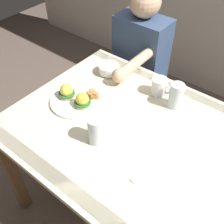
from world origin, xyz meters
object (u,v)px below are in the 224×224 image
fork (143,172)px  diner_person (138,62)px  fruit_bowl (109,69)px  dining_table (135,146)px  water_glass_far (176,97)px  water_glass_near (96,132)px  eggs_benedict_plate (76,98)px  coffee_mug (159,86)px

fork → diner_person: size_ratio=0.14×
fruit_bowl → diner_person: 0.34m
dining_table → diner_person: (-0.40, 0.60, 0.02)m
dining_table → water_glass_far: (0.05, 0.26, 0.17)m
fork → diner_person: diner_person is taller
water_glass_near → water_glass_far: same height
fork → diner_person: 0.94m
fork → dining_table: bearing=131.8°
fork → water_glass_far: size_ratio=1.15×
eggs_benedict_plate → fork: bearing=-15.4°
dining_table → water_glass_far: water_glass_far is taller
dining_table → fruit_bowl: bearing=144.5°
coffee_mug → eggs_benedict_plate: bearing=-132.4°
eggs_benedict_plate → coffee_mug: coffee_mug is taller
water_glass_near → diner_person: size_ratio=0.12×
fruit_bowl → water_glass_near: bearing=-57.0°
eggs_benedict_plate → diner_person: (-0.04, 0.62, -0.11)m
eggs_benedict_plate → fork: eggs_benedict_plate is taller
coffee_mug → fork: (0.21, -0.46, -0.05)m
eggs_benedict_plate → fork: 0.53m
coffee_mug → dining_table: bearing=-77.6°
water_glass_near → diner_person: diner_person is taller
dining_table → eggs_benedict_plate: eggs_benedict_plate is taller
fruit_bowl → fork: bearing=-39.5°
fruit_bowl → diner_person: diner_person is taller
dining_table → diner_person: 0.72m
dining_table → water_glass_near: water_glass_near is taller
eggs_benedict_plate → coffee_mug: 0.44m
fruit_bowl → water_glass_far: (0.44, -0.01, 0.03)m
coffee_mug → diner_person: diner_person is taller
fork → diner_person: bearing=125.4°
eggs_benedict_plate → dining_table: bearing=3.8°
coffee_mug → fork: 0.51m
eggs_benedict_plate → fruit_bowl: bearing=95.5°
fruit_bowl → water_glass_far: size_ratio=0.89×
fork → water_glass_near: water_glass_near is taller
dining_table → eggs_benedict_plate: (-0.36, -0.02, 0.13)m
coffee_mug → water_glass_far: bearing=-16.8°
water_glass_far → fork: bearing=-76.9°
fruit_bowl → fork: size_ratio=0.77×
diner_person → eggs_benedict_plate: bearing=-86.6°
fruit_bowl → water_glass_near: size_ratio=0.88×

